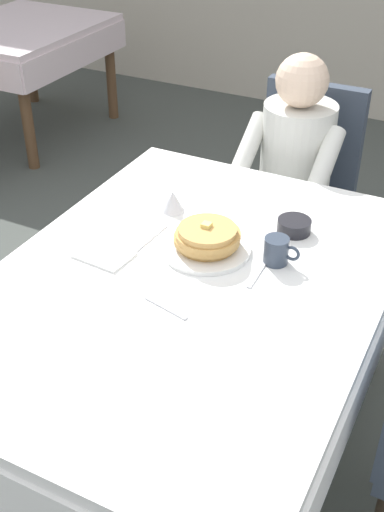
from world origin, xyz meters
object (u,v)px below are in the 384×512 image
object	(u,v)px
chair_diner	(302,178)
background_table_far	(22,42)
bowl_butter	(294,226)
diner_person	(293,163)
cup_coffee	(277,251)
spoon_near_edge	(166,308)
knife_right_of_plate	(260,269)
breakfast_stack	(207,237)
fork_left_of_plate	(150,238)
syrup_pitcher	(173,201)
plate_breakfast	(206,249)
dining_table_main	(187,303)

from	to	relation	value
chair_diner	background_table_far	world-z (taller)	chair_diner
chair_diner	bowl_butter	size ratio (longest dim) A/B	8.45
background_table_far	diner_person	bearing A→B (deg)	-23.90
cup_coffee	spoon_near_edge	bearing A→B (deg)	-118.71
knife_right_of_plate	spoon_near_edge	world-z (taller)	same
breakfast_stack	spoon_near_edge	xyz separation A→B (m)	(0.02, -0.31, -0.05)
breakfast_stack	fork_left_of_plate	distance (m)	0.20
diner_person	syrup_pitcher	distance (m)	0.72
cup_coffee	spoon_near_edge	xyz separation A→B (m)	(-0.19, -0.35, -0.04)
diner_person	plate_breakfast	xyz separation A→B (m)	(0.01, -0.85, 0.08)
plate_breakfast	fork_left_of_plate	bearing A→B (deg)	-173.99
plate_breakfast	bowl_butter	xyz separation A→B (m)	(0.21, 0.23, 0.01)
chair_diner	spoon_near_edge	world-z (taller)	chair_diner
bowl_butter	cup_coffee	bearing A→B (deg)	-86.55
syrup_pitcher	breakfast_stack	bearing A→B (deg)	-38.87
chair_diner	syrup_pitcher	bearing A→B (deg)	76.67
background_table_far	breakfast_stack	bearing A→B (deg)	-39.30
fork_left_of_plate	background_table_far	bearing A→B (deg)	51.49
bowl_butter	fork_left_of_plate	world-z (taller)	bowl_butter
dining_table_main	diner_person	size ratio (longest dim) A/B	1.36
cup_coffee	dining_table_main	bearing A→B (deg)	-135.48
plate_breakfast	background_table_far	world-z (taller)	plate_breakfast
bowl_butter	background_table_far	bearing A→B (deg)	146.68
fork_left_of_plate	diner_person	bearing A→B (deg)	-7.87
knife_right_of_plate	background_table_far	xyz separation A→B (m)	(-2.44, 1.87, -0.12)
background_table_far	knife_right_of_plate	bearing A→B (deg)	-37.39
dining_table_main	syrup_pitcher	world-z (taller)	syrup_pitcher
plate_breakfast	background_table_far	bearing A→B (deg)	140.66
dining_table_main	syrup_pitcher	size ratio (longest dim) A/B	19.05
syrup_pitcher	plate_breakfast	bearing A→B (deg)	-39.35
dining_table_main	background_table_far	xyz separation A→B (m)	(-2.27, 2.01, -0.03)
diner_person	background_table_far	xyz separation A→B (m)	(-2.24, 0.99, -0.05)
breakfast_stack	plate_breakfast	bearing A→B (deg)	-163.25
chair_diner	knife_right_of_plate	bearing A→B (deg)	101.10
fork_left_of_plate	background_table_far	size ratio (longest dim) A/B	0.16
diner_person	cup_coffee	world-z (taller)	diner_person
dining_table_main	knife_right_of_plate	size ratio (longest dim) A/B	7.62
cup_coffee	syrup_pitcher	bearing A→B (deg)	162.72
syrup_pitcher	spoon_near_edge	xyz separation A→B (m)	(0.24, -0.48, -0.04)
bowl_butter	background_table_far	size ratio (longest dim) A/B	0.10
background_table_far	plate_breakfast	bearing A→B (deg)	-39.34
diner_person	spoon_near_edge	xyz separation A→B (m)	(0.04, -1.16, 0.07)
chair_diner	syrup_pitcher	size ratio (longest dim) A/B	11.63
cup_coffee	syrup_pitcher	size ratio (longest dim) A/B	1.41
bowl_butter	knife_right_of_plate	xyz separation A→B (m)	(-0.02, -0.25, -0.02)
bowl_butter	spoon_near_edge	world-z (taller)	bowl_butter
syrup_pitcher	spoon_near_edge	distance (m)	0.54
bowl_butter	chair_diner	bearing A→B (deg)	105.59
dining_table_main	diner_person	world-z (taller)	diner_person
diner_person	knife_right_of_plate	xyz separation A→B (m)	(0.20, -0.87, 0.07)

